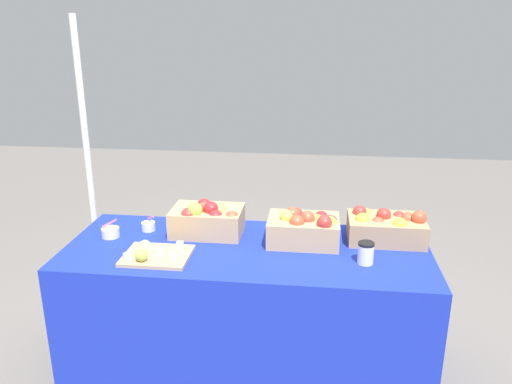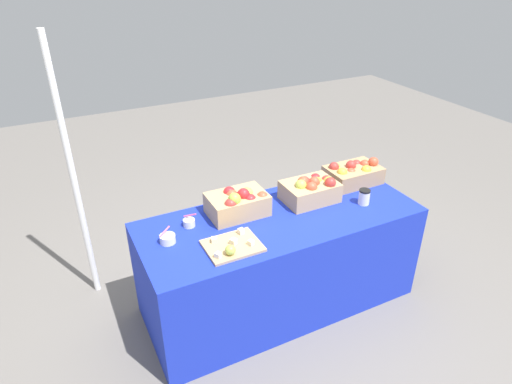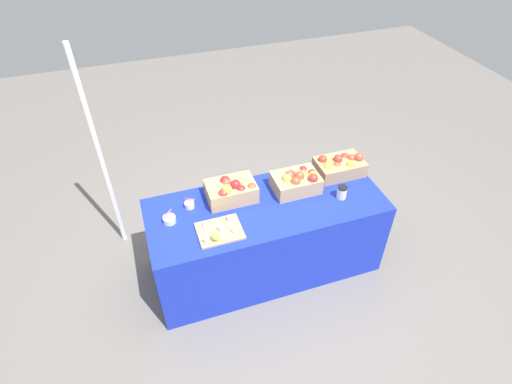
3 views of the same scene
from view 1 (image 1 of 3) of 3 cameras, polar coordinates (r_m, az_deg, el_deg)
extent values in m
plane|color=slate|center=(3.04, -0.97, -19.06)|extent=(10.00, 10.00, 0.00)
cube|color=#192DB7|center=(2.83, -1.01, -13.10)|extent=(1.90, 0.76, 0.74)
cube|color=tan|center=(2.80, 14.45, -4.09)|extent=(0.40, 0.27, 0.13)
sphere|color=#B2332D|center=(2.79, 14.22, -2.51)|extent=(0.08, 0.08, 0.08)
sphere|color=#B2332D|center=(2.82, 11.62, -2.25)|extent=(0.08, 0.08, 0.08)
sphere|color=#B2332D|center=(2.86, 15.83, -2.84)|extent=(0.08, 0.08, 0.08)
sphere|color=gold|center=(2.85, 12.18, -2.54)|extent=(0.08, 0.08, 0.08)
sphere|color=#D14C33|center=(2.78, 17.95, -2.77)|extent=(0.08, 0.08, 0.08)
sphere|color=gold|center=(2.72, 15.95, -3.60)|extent=(0.08, 0.08, 0.08)
sphere|color=#D14C33|center=(2.81, 16.79, -2.99)|extent=(0.08, 0.08, 0.08)
sphere|color=gold|center=(2.74, 11.92, -3.10)|extent=(0.08, 0.08, 0.08)
sphere|color=#D14C33|center=(2.75, 13.59, -3.52)|extent=(0.08, 0.08, 0.08)
cube|color=tan|center=(2.70, 5.35, -4.34)|extent=(0.37, 0.27, 0.14)
sphere|color=#B2C64C|center=(2.66, 3.54, -2.83)|extent=(0.08, 0.08, 0.08)
sphere|color=#99B742|center=(2.65, 8.32, -3.54)|extent=(0.08, 0.08, 0.08)
sphere|color=#B2332D|center=(2.68, 4.54, -2.61)|extent=(0.08, 0.08, 0.08)
sphere|color=gold|center=(2.70, 6.85, -3.31)|extent=(0.08, 0.08, 0.08)
sphere|color=#D14C33|center=(2.61, 4.64, -3.41)|extent=(0.08, 0.08, 0.08)
sphere|color=#D14C33|center=(2.65, 5.84, -2.96)|extent=(0.08, 0.08, 0.08)
sphere|color=#D14C33|center=(2.67, 4.13, -2.52)|extent=(0.08, 0.08, 0.08)
sphere|color=#B2332D|center=(2.69, 8.38, -3.41)|extent=(0.08, 0.08, 0.08)
sphere|color=red|center=(2.75, 7.37, -2.94)|extent=(0.08, 0.08, 0.08)
sphere|color=#B2332D|center=(2.59, 7.73, -3.44)|extent=(0.08, 0.08, 0.08)
cube|color=tan|center=(2.81, -5.52, -3.29)|extent=(0.39, 0.26, 0.14)
sphere|color=red|center=(2.75, -5.10, -1.93)|extent=(0.08, 0.08, 0.08)
sphere|color=#B2332D|center=(2.73, -7.63, -2.63)|extent=(0.08, 0.08, 0.08)
sphere|color=red|center=(2.72, -4.58, -2.88)|extent=(0.08, 0.08, 0.08)
sphere|color=#B2332D|center=(2.78, -5.67, -2.32)|extent=(0.08, 0.08, 0.08)
sphere|color=#D14C33|center=(2.70, -2.73, -3.01)|extent=(0.08, 0.08, 0.08)
sphere|color=red|center=(2.85, -5.86, -1.57)|extent=(0.08, 0.08, 0.08)
sphere|color=#B2C64C|center=(2.78, -4.13, -2.12)|extent=(0.08, 0.08, 0.08)
sphere|color=#D14C33|center=(2.83, -5.88, -1.94)|extent=(0.08, 0.08, 0.08)
sphere|color=#99B742|center=(2.73, -6.92, -2.04)|extent=(0.08, 0.08, 0.08)
cube|color=tan|center=(2.59, -11.11, -7.08)|extent=(0.33, 0.27, 0.02)
cube|color=beige|center=(2.55, -14.36, -7.09)|extent=(0.05, 0.05, 0.03)
cube|color=beige|center=(2.63, -8.59, -5.95)|extent=(0.04, 0.04, 0.03)
cube|color=beige|center=(2.67, -12.45, -5.79)|extent=(0.04, 0.04, 0.03)
cube|color=beige|center=(2.58, -10.96, -6.54)|extent=(0.05, 0.05, 0.04)
cube|color=beige|center=(2.51, -9.35, -7.23)|extent=(0.04, 0.04, 0.03)
sphere|color=#B2C64C|center=(2.52, -12.82, -6.97)|extent=(0.06, 0.06, 0.06)
cylinder|color=silver|center=(2.88, -16.11, -4.41)|extent=(0.10, 0.10, 0.05)
cylinder|color=#EA598C|center=(2.89, -16.21, -3.40)|extent=(0.08, 0.05, 0.04)
cylinder|color=silver|center=(2.92, -12.05, -3.81)|extent=(0.08, 0.08, 0.05)
cylinder|color=#EA598C|center=(2.91, -11.84, -2.86)|extent=(0.07, 0.08, 0.05)
cylinder|color=silver|center=(2.52, 12.28, -6.87)|extent=(0.08, 0.08, 0.10)
cylinder|color=black|center=(2.50, 12.37, -5.73)|extent=(0.08, 0.08, 0.01)
cylinder|color=white|center=(3.59, -18.42, 3.07)|extent=(0.04, 0.04, 1.92)
camera|label=2|loc=(1.70, -81.50, 19.66)|focal=31.23mm
camera|label=3|loc=(1.62, -93.90, 43.91)|focal=28.83mm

